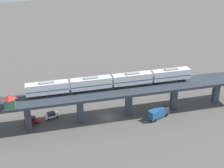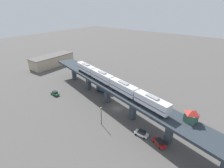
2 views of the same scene
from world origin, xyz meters
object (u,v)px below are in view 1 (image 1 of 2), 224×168
object	(u,v)px
signal_hut	(9,101)
street_car_green	(166,84)
subway_train	(112,81)
delivery_truck	(158,113)
street_car_red	(32,120)
street_car_white	(52,115)
street_lamp	(87,92)

from	to	relation	value
signal_hut	street_car_green	size ratio (longest dim) A/B	0.88
street_car_green	subway_train	bearing A→B (deg)	-74.56
street_car_green	delivery_truck	size ratio (longest dim) A/B	0.59
subway_train	street_car_red	distance (m)	26.44
subway_train	street_car_white	size ratio (longest dim) A/B	11.06
street_car_white	subway_train	bearing A→B (deg)	67.80
signal_hut	street_car_green	xyz separation A→B (m)	(-3.99, 56.05, -9.77)
delivery_truck	street_lamp	bearing A→B (deg)	-142.08
street_car_white	delivery_truck	bearing A→B (deg)	61.15
street_car_white	delivery_truck	size ratio (longest dim) A/B	0.59
signal_hut	street_lamp	distance (m)	27.33
signal_hut	street_lamp	world-z (taller)	signal_hut
signal_hut	street_lamp	size ratio (longest dim) A/B	0.56
street_car_green	street_lamp	world-z (taller)	street_lamp
street_car_white	signal_hut	bearing A→B (deg)	-73.51
delivery_truck	signal_hut	bearing A→B (deg)	-106.62
street_car_green	street_car_red	bearing A→B (deg)	-89.87
subway_train	delivery_truck	bearing A→B (deg)	52.48
street_car_white	street_lamp	distance (m)	14.30
street_lamp	delivery_truck	bearing A→B (deg)	37.92
signal_hut	delivery_truck	distance (m)	43.16
street_car_red	delivery_truck	world-z (taller)	delivery_truck
street_car_red	street_car_green	distance (m)	49.99
street_car_green	signal_hut	bearing A→B (deg)	-85.93
signal_hut	street_car_green	distance (m)	57.03
street_car_white	delivery_truck	distance (m)	32.44
street_car_white	street_car_green	xyz separation A→B (m)	(-0.42, 43.99, 0.00)
delivery_truck	street_lamp	xyz separation A→B (m)	(-19.11, -14.89, 2.35)
subway_train	street_lamp	world-z (taller)	subway_train
signal_hut	street_car_white	distance (m)	15.92
street_car_green	delivery_truck	bearing A→B (deg)	-44.15
subway_train	street_car_white	distance (m)	21.29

